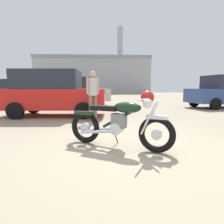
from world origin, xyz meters
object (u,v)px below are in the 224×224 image
vintage_motorcycle (121,122)px  bystander (93,91)px  white_estate_far (224,91)px  blue_hatchback_right (68,91)px  dark_sedan_left (53,93)px  silver_sedan_mid (19,90)px

vintage_motorcycle → bystander: bearing=130.5°
white_estate_far → blue_hatchback_right: 8.96m
white_estate_far → blue_hatchback_right: size_ratio=0.84×
dark_sedan_left → blue_hatchback_right: size_ratio=0.81×
vintage_motorcycle → dark_sedan_left: (-2.22, 4.19, 0.43)m
vintage_motorcycle → blue_hatchback_right: bearing=134.0°
vintage_motorcycle → white_estate_far: 9.43m
blue_hatchback_right → silver_sedan_mid: bearing=132.8°
vintage_motorcycle → blue_hatchback_right: 8.57m
vintage_motorcycle → dark_sedan_left: 4.76m
vintage_motorcycle → dark_sedan_left: bearing=146.5°
bystander → blue_hatchback_right: blue_hatchback_right is taller
vintage_motorcycle → silver_sedan_mid: 13.46m
dark_sedan_left → silver_sedan_mid: size_ratio=0.81×
bystander → silver_sedan_mid: (-5.95, 8.83, -0.08)m
bystander → silver_sedan_mid: size_ratio=0.34×
vintage_motorcycle → silver_sedan_mid: silver_sedan_mid is taller
bystander → silver_sedan_mid: bearing=5.8°
blue_hatchback_right → white_estate_far: bearing=-17.7°
blue_hatchback_right → vintage_motorcycle: bearing=-82.7°
silver_sedan_mid → white_estate_far: bearing=-28.8°
dark_sedan_left → vintage_motorcycle: bearing=-58.8°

